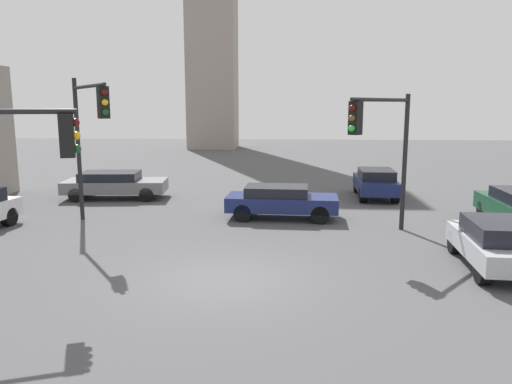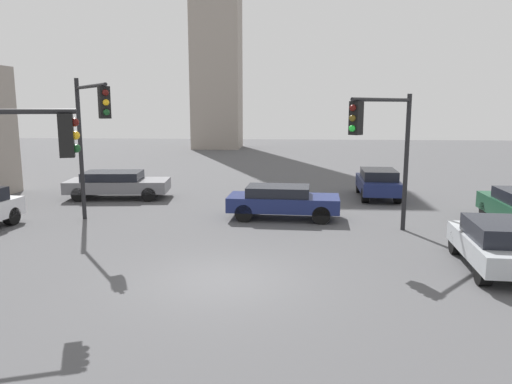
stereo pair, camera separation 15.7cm
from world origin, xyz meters
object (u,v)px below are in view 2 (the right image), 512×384
car_3 (496,244)px  car_4 (282,201)px  traffic_light_1 (383,135)px  car_2 (117,184)px  car_1 (378,183)px  traffic_light_2 (91,122)px

car_3 → car_4: size_ratio=0.91×
traffic_light_1 → car_3: 4.82m
car_2 → car_1: bearing=-1.0°
car_1 → traffic_light_1: bearing=172.8°
car_4 → traffic_light_1: bearing=-37.7°
traffic_light_2 → car_2: size_ratio=1.10×
traffic_light_1 → traffic_light_2: bearing=-54.1°
traffic_light_1 → car_2: (-11.33, 6.57, -2.77)m
traffic_light_2 → car_1: 13.54m
traffic_light_1 → car_4: bearing=-90.9°
traffic_light_2 → car_3: size_ratio=1.36×
car_3 → traffic_light_2: bearing=77.9°
traffic_light_2 → car_3: traffic_light_2 is taller
car_1 → car_2: size_ratio=0.81×
car_1 → car_4: (-4.53, -4.75, -0.03)m
traffic_light_1 → traffic_light_2: 10.02m
traffic_light_1 → car_4: traffic_light_1 is taller
traffic_light_2 → car_1: size_ratio=1.37×
car_1 → car_3: 10.60m
traffic_light_2 → car_4: bearing=72.4°
car_3 → car_2: bearing=59.5°
traffic_light_1 → car_1: bearing=-149.7°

